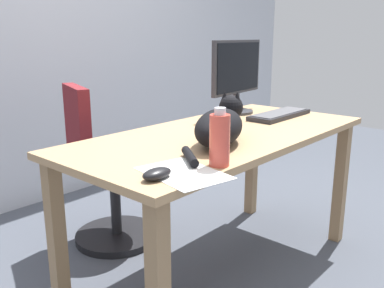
% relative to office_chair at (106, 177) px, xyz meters
% --- Properties ---
extents(ground_plane, '(8.00, 8.00, 0.00)m').
position_rel_office_chair_xyz_m(ground_plane, '(0.18, -0.69, -0.39)').
color(ground_plane, '#474C56').
extents(back_wall, '(6.00, 0.04, 2.60)m').
position_rel_office_chair_xyz_m(back_wall, '(0.18, 0.87, 0.91)').
color(back_wall, silver).
rests_on(back_wall, ground_plane).
extents(desk, '(1.56, 0.72, 0.73)m').
position_rel_office_chair_xyz_m(desk, '(0.18, -0.69, 0.24)').
color(desk, tan).
rests_on(desk, ground_plane).
extents(office_chair, '(0.51, 0.48, 0.92)m').
position_rel_office_chair_xyz_m(office_chair, '(0.00, 0.00, 0.00)').
color(office_chair, black).
rests_on(office_chair, ground_plane).
extents(monitor, '(0.48, 0.20, 0.42)m').
position_rel_office_chair_xyz_m(monitor, '(0.63, -0.44, 0.56)').
color(monitor, '#333338').
rests_on(monitor, desk).
extents(keyboard, '(0.44, 0.15, 0.03)m').
position_rel_office_chair_xyz_m(keyboard, '(0.68, -0.70, 0.35)').
color(keyboard, '#232328').
rests_on(keyboard, desk).
extents(cat, '(0.57, 0.31, 0.20)m').
position_rel_office_chair_xyz_m(cat, '(-0.01, -0.81, 0.42)').
color(cat, black).
rests_on(cat, desk).
extents(computer_mouse, '(0.11, 0.06, 0.04)m').
position_rel_office_chair_xyz_m(computer_mouse, '(-0.49, -0.94, 0.35)').
color(computer_mouse, black).
rests_on(computer_mouse, desk).
extents(paper_sheet, '(0.26, 0.33, 0.00)m').
position_rel_office_chair_xyz_m(paper_sheet, '(-0.39, -0.96, 0.34)').
color(paper_sheet, white).
rests_on(paper_sheet, desk).
extents(water_bottle, '(0.07, 0.07, 0.20)m').
position_rel_office_chair_xyz_m(water_bottle, '(-0.25, -1.00, 0.43)').
color(water_bottle, '#D84C3D').
rests_on(water_bottle, desk).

